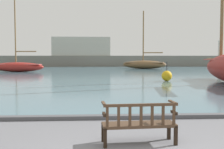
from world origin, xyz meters
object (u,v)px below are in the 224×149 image
object	(u,v)px
park_bench	(139,123)
sailboat_far_port	(144,64)
sailboat_nearest_starboard	(17,66)
channel_buoy	(167,76)

from	to	relation	value
park_bench	sailboat_far_port	world-z (taller)	sailboat_far_port
park_bench	sailboat_nearest_starboard	distance (m)	32.16
sailboat_nearest_starboard	sailboat_far_port	xyz separation A→B (m)	(17.82, 8.73, 0.07)
channel_buoy	sailboat_nearest_starboard	bearing A→B (deg)	135.79
park_bench	sailboat_far_port	size ratio (longest dim) A/B	0.18
park_bench	sailboat_far_port	xyz separation A→B (m)	(6.95, 38.99, 0.38)
channel_buoy	sailboat_far_port	bearing A→B (deg)	84.20
park_bench	sailboat_far_port	bearing A→B (deg)	79.89
sailboat_nearest_starboard	channel_buoy	bearing A→B (deg)	-44.21
sailboat_nearest_starboard	channel_buoy	xyz separation A→B (m)	(15.41, -14.99, -0.29)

